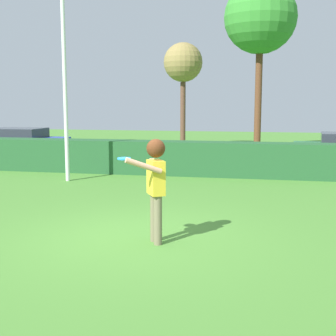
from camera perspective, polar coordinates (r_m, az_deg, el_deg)
ground_plane at (r=8.33m, az=-4.11°, el=-8.53°), size 60.00×60.00×0.00m
person at (r=7.77m, az=-1.56°, el=-1.30°), size 0.60×0.79×1.78m
frisbee at (r=7.68m, az=-5.42°, el=1.16°), size 0.22×0.22×0.03m
lamppost at (r=14.31m, az=-12.61°, el=12.33°), size 0.24×0.24×6.32m
hedge_row at (r=15.20m, az=3.30°, el=1.18°), size 21.96×0.90×1.10m
parked_car_blue at (r=21.28m, az=-17.90°, el=3.17°), size 4.23×1.87×1.25m
birch_tree at (r=23.96m, az=1.87°, el=12.64°), size 1.96×1.96×5.33m
oak_tree at (r=22.41m, az=11.27°, el=17.58°), size 3.28×3.28×7.81m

